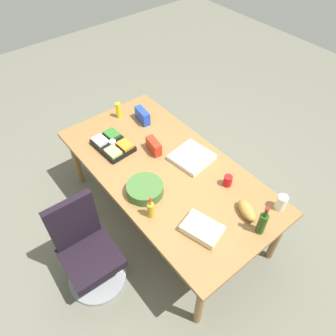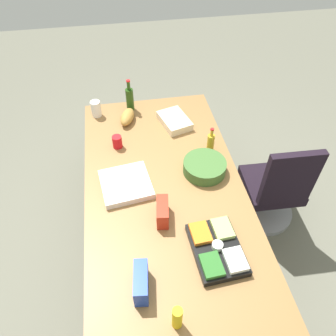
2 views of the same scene
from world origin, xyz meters
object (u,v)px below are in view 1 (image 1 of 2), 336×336
Objects in this scene: mustard_bottle at (119,110)px; chip_bag_blue at (142,116)px; red_solo_cup at (228,181)px; dressing_bottle at (151,209)px; conference_table at (166,173)px; office_chair at (89,255)px; veggie_tray at (113,145)px; chip_bag_red at (154,146)px; sheet_cake at (202,229)px; pizza_box at (192,157)px; bread_loaf at (247,210)px; wine_bottle at (262,223)px; mayo_jar at (281,203)px; salad_bowl at (145,189)px.

mustard_bottle reaches higher than chip_bag_blue.
dressing_bottle is (0.17, 0.76, 0.03)m from red_solo_cup.
conference_table is 2.33× the size of office_chair.
office_chair is at bearing 135.00° from mustard_bottle.
dressing_bottle reaches higher than veggie_tray.
sheet_cake is at bearing 164.99° from chip_bag_red.
red_solo_cup is 0.34× the size of sheet_cake.
pizza_box is 3.27× the size of red_solo_cup.
chip_bag_blue is (0.47, -0.20, 0.01)m from chip_bag_red.
bread_loaf is (-0.74, -1.21, 0.45)m from office_chair.
dressing_bottle is 1.12× the size of chip_bag_red.
dressing_bottle is 0.94× the size of bread_loaf.
chip_bag_blue reaches higher than bread_loaf.
mustard_bottle is (1.04, 0.19, 0.07)m from pizza_box.
sheet_cake is 1.05m from chip_bag_red.
wine_bottle is at bearing -171.26° from conference_table.
red_solo_cup is 0.83m from chip_bag_red.
mayo_jar reaches higher than pizza_box.
sheet_cake is at bearing 136.55° from pizza_box.
veggie_tray is at bearing 17.10° from bread_loaf.
chip_bag_red is 1.32m from wine_bottle.
mayo_jar is at bearing -81.86° from wine_bottle.
red_solo_cup is at bearing -148.58° from conference_table.
mustard_bottle is 0.59× the size of wine_bottle.
wine_bottle reaches higher than dressing_bottle.
pizza_box is 1.06m from mustard_bottle.
mustard_bottle reaches higher than sheet_cake.
chip_bag_red is at bearing 18.44° from mayo_jar.
office_chair is 0.80m from salad_bowl.
bread_loaf is 0.91m from salad_bowl.
sheet_cake is (-0.22, 0.53, -0.02)m from red_solo_cup.
veggie_tray is (1.58, 0.72, -0.04)m from mayo_jar.
bread_loaf reaches higher than sheet_cake.
salad_bowl is 1.05m from wine_bottle.
salad_bowl is at bearing 145.45° from chip_bag_blue.
pizza_box reaches higher than conference_table.
mayo_jar is at bearing -116.94° from bread_loaf.
wine_bottle is at bearing 163.17° from red_solo_cup.
red_solo_cup reaches higher than veggie_tray.
wine_bottle is 1.43× the size of chip_bag_blue.
conference_table is at bearing -70.91° from salad_bowl.
sheet_cake is (-0.74, 0.21, 0.10)m from conference_table.
dressing_bottle is at bearing 55.22° from mayo_jar.
salad_bowl is (-0.05, 0.62, 0.02)m from pizza_box.
chip_bag_red is (0.39, -1.06, 0.47)m from office_chair.
red_solo_cup is 0.73× the size of mayo_jar.
chip_bag_red is at bearing -69.98° from office_chair.
office_chair is at bearing 110.02° from chip_bag_red.
sheet_cake is (-1.72, 0.31, -0.06)m from mustard_bottle.
sheet_cake is 0.96× the size of salad_bowl.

